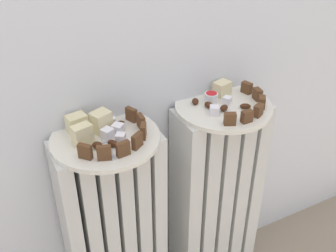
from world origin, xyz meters
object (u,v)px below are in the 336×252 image
plate_left (105,138)px  jam_bowl_right (211,97)px  radiator_right (215,201)px  fork (108,146)px  radiator_left (115,238)px

plate_left → jam_bowl_right: size_ratio=7.17×
radiator_right → fork: (-0.35, -0.05, 0.36)m
radiator_right → fork: fork is taller
jam_bowl_right → fork: (-0.33, -0.08, -0.01)m
fork → radiator_right: bearing=7.4°
plate_left → radiator_right: bearing=0.0°
radiator_right → plate_left: size_ratio=2.52×
radiator_right → plate_left: (-0.34, 0.00, 0.35)m
radiator_left → radiator_right: (0.34, -0.00, 0.00)m
radiator_right → plate_left: bearing=180.0°
jam_bowl_right → plate_left: bearing=-174.2°
plate_left → radiator_left: bearing=135.0°
jam_bowl_right → fork: 0.34m
jam_bowl_right → fork: size_ratio=0.39×
radiator_left → plate_left: 0.35m
radiator_right → fork: bearing=-172.6°
radiator_left → jam_bowl_right: 0.49m
radiator_right → jam_bowl_right: bearing=121.4°
radiator_right → radiator_left: bearing=180.0°
radiator_right → plate_left: plate_left is taller
fork → plate_left: bearing=79.3°
plate_left → fork: fork is taller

